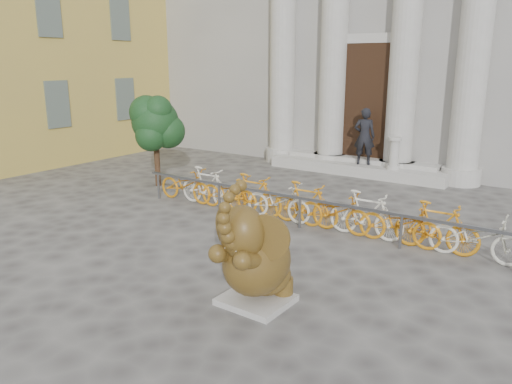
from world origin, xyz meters
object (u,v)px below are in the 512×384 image
Objects in this scene: bike_rack at (305,204)px; pedestrian at (364,136)px; tree at (156,123)px; elephant_statue at (255,259)px.

pedestrian is (-0.95, 5.63, 0.78)m from bike_rack.
tree is (-5.45, 0.79, 1.38)m from bike_rack.
elephant_statue is at bearing -34.60° from tree.
bike_rack is 4.99× the size of pedestrian.
elephant_statue is 4.01m from bike_rack.
pedestrian is (-2.17, 9.44, 0.55)m from elephant_statue.
elephant_statue is at bearing -72.21° from bike_rack.
pedestrian reaches higher than bike_rack.
tree is 6.63m from pedestrian.
tree reaches higher than elephant_statue.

